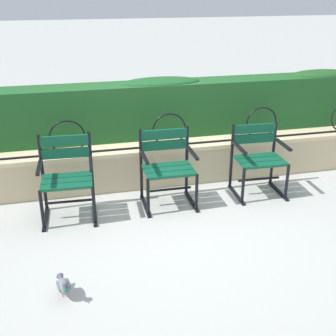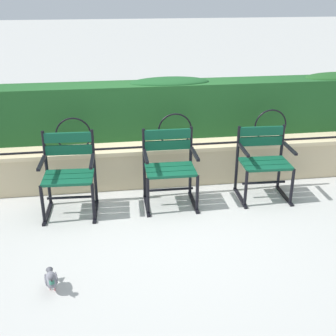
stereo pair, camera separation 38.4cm
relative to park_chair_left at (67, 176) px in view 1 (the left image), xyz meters
name	(u,v)px [view 1 (the left image)]	position (x,y,z in m)	size (l,w,h in m)	color
ground_plane	(171,219)	(1.06, -0.36, -0.47)	(60.00, 60.00, 0.00)	#ADADA8
stone_wall	(152,164)	(1.06, 0.60, -0.21)	(8.50, 0.41, 0.51)	#C6B289
iron_arch_fence	(126,136)	(0.72, 0.52, 0.22)	(7.94, 0.02, 0.42)	black
hedge_row	(140,108)	(0.99, 1.00, 0.42)	(8.33, 0.45, 0.83)	#1E5123
park_chair_left	(67,176)	(0.00, 0.00, 0.00)	(0.59, 0.55, 0.89)	#0F4C33
park_chair_centre	(167,166)	(1.12, 0.04, -0.01)	(0.60, 0.53, 0.86)	#0F4C33
park_chair_right	(258,157)	(2.24, 0.05, -0.01)	(0.60, 0.54, 0.83)	#0F4C33
pigeon_far_side	(64,285)	(-0.09, -1.39, -0.36)	(0.14, 0.29, 0.22)	slate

